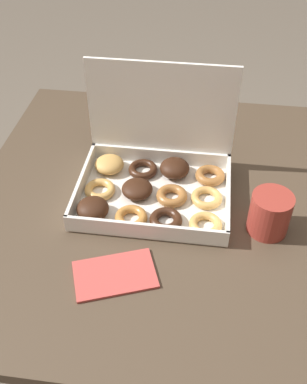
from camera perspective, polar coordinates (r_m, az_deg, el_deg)
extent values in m
plane|color=#6B6054|center=(1.68, 0.96, -19.44)|extent=(8.00, 8.00, 0.00)
cube|color=#4C3D2D|center=(1.10, 1.38, -1.41)|extent=(0.95, 0.95, 0.03)
cylinder|color=#4C3D2D|center=(1.74, -11.20, 0.81)|extent=(0.06, 0.06, 0.70)
cylinder|color=#4C3D2D|center=(1.70, 17.31, -1.74)|extent=(0.06, 0.06, 0.70)
cube|color=silver|center=(1.09, 0.00, -0.70)|extent=(0.36, 0.28, 0.01)
cube|color=white|center=(0.98, -1.05, -4.94)|extent=(0.36, 0.01, 0.04)
cube|color=white|center=(1.18, 0.87, 4.55)|extent=(0.36, 0.01, 0.04)
cube|color=white|center=(1.11, -9.12, 1.05)|extent=(0.01, 0.28, 0.04)
cube|color=white|center=(1.07, 9.42, -0.61)|extent=(0.01, 0.28, 0.04)
cube|color=white|center=(1.10, 1.00, 10.61)|extent=(0.36, 0.01, 0.24)
ellipsoid|color=#381E11|center=(1.04, -7.74, -2.13)|extent=(0.08, 0.08, 0.04)
torus|color=#B77A38|center=(1.03, -2.86, -3.25)|extent=(0.08, 0.08, 0.02)
torus|color=#381E11|center=(1.02, 1.58, -3.56)|extent=(0.08, 0.08, 0.02)
torus|color=tan|center=(1.02, 6.63, -4.12)|extent=(0.08, 0.08, 0.02)
torus|color=tan|center=(1.10, -6.82, 0.30)|extent=(0.08, 0.08, 0.02)
ellipsoid|color=#381E11|center=(1.09, -2.09, 0.39)|extent=(0.08, 0.08, 0.03)
torus|color=#9E6633|center=(1.08, 2.34, -0.48)|extent=(0.08, 0.08, 0.02)
torus|color=tan|center=(1.08, 6.76, -0.89)|extent=(0.08, 0.08, 0.02)
ellipsoid|color=tan|center=(1.16, -5.63, 3.52)|extent=(0.08, 0.08, 0.04)
torus|color=#381E11|center=(1.15, -1.34, 2.89)|extent=(0.08, 0.08, 0.02)
ellipsoid|color=#381E11|center=(1.14, 2.70, 3.05)|extent=(0.08, 0.08, 0.04)
torus|color=#9E6633|center=(1.14, 7.20, 2.08)|extent=(0.08, 0.08, 0.02)
cylinder|color=#A3382D|center=(1.02, 14.55, -2.66)|extent=(0.09, 0.09, 0.10)
cylinder|color=black|center=(0.99, 14.99, -0.80)|extent=(0.08, 0.08, 0.01)
cube|color=#CC4C47|center=(0.94, -4.94, -10.39)|extent=(0.19, 0.15, 0.01)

